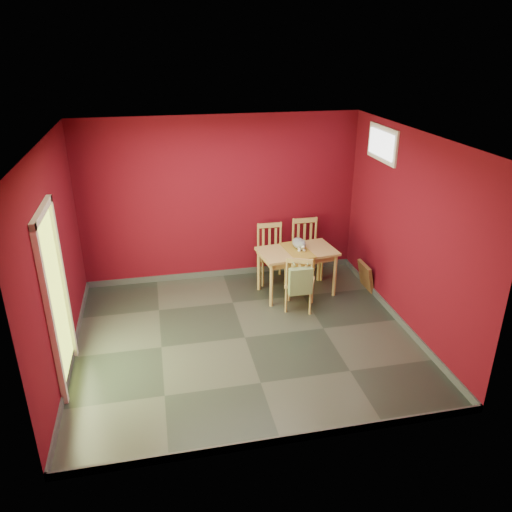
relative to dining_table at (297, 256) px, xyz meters
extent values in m
plane|color=#2D342D|center=(-1.05, -1.13, -0.64)|extent=(4.50, 4.50, 0.00)
plane|color=#590915|center=(-1.05, 0.87, 0.71)|extent=(4.50, 0.00, 4.50)
plane|color=#590915|center=(-1.05, -3.13, 0.71)|extent=(4.50, 0.00, 4.50)
plane|color=#590915|center=(-3.30, -1.13, 0.71)|extent=(0.00, 4.00, 4.00)
plane|color=#590915|center=(1.20, -1.13, 0.71)|extent=(0.00, 4.00, 4.00)
plane|color=white|center=(-1.05, -1.13, 2.06)|extent=(4.50, 4.50, 0.00)
cube|color=#3F4244|center=(-1.05, 0.86, -0.59)|extent=(4.50, 0.02, 0.10)
cube|color=#3F4244|center=(-1.05, -3.12, -0.59)|extent=(4.50, 0.02, 0.10)
cube|color=#3F4244|center=(-3.28, -1.13, -0.59)|extent=(0.03, 4.00, 0.10)
cube|color=#3F4244|center=(1.19, -1.13, -0.59)|extent=(0.03, 4.00, 0.10)
cube|color=#B7D838|center=(-3.28, -1.53, 0.38)|extent=(0.02, 0.85, 2.05)
cube|color=white|center=(-3.26, -1.99, 0.42)|extent=(0.06, 0.08, 2.13)
cube|color=white|center=(-3.26, -1.06, 0.42)|extent=(0.06, 0.08, 2.13)
cube|color=white|center=(-3.26, -1.53, 1.45)|extent=(0.06, 1.01, 0.08)
cube|color=white|center=(1.19, -0.13, 1.71)|extent=(0.03, 0.90, 0.50)
cube|color=white|center=(1.16, -0.13, 1.71)|extent=(0.02, 0.76, 0.36)
cube|color=silver|center=(0.55, 0.86, -0.34)|extent=(0.08, 0.02, 0.12)
cube|color=tan|center=(0.00, 0.00, 0.07)|extent=(1.25, 0.82, 0.04)
cube|color=tan|center=(0.00, 0.00, 0.00)|extent=(1.12, 0.69, 0.10)
cylinder|color=tan|center=(-0.49, -0.35, -0.30)|extent=(0.05, 0.05, 0.70)
cylinder|color=tan|center=(-0.56, 0.22, -0.30)|extent=(0.05, 0.05, 0.70)
cylinder|color=tan|center=(0.56, -0.22, -0.30)|extent=(0.05, 0.05, 0.70)
cylinder|color=tan|center=(0.49, 0.35, -0.30)|extent=(0.05, 0.05, 0.70)
cube|color=olive|center=(0.00, 0.00, 0.10)|extent=(0.43, 0.75, 0.01)
cube|color=olive|center=(0.00, -0.36, -0.09)|extent=(0.34, 0.05, 0.35)
cube|color=tan|center=(-0.28, 0.52, -0.19)|extent=(0.45, 0.45, 0.04)
cylinder|color=tan|center=(-0.47, 0.33, -0.43)|extent=(0.04, 0.04, 0.44)
cylinder|color=tan|center=(-0.46, 0.71, -0.43)|extent=(0.04, 0.04, 0.44)
cylinder|color=tan|center=(-0.09, 0.32, -0.43)|extent=(0.04, 0.04, 0.44)
cylinder|color=tan|center=(-0.08, 0.71, -0.43)|extent=(0.04, 0.04, 0.44)
cylinder|color=tan|center=(-0.46, 0.71, 0.07)|extent=(0.04, 0.04, 0.48)
cylinder|color=tan|center=(-0.08, 0.71, 0.07)|extent=(0.04, 0.04, 0.48)
cube|color=tan|center=(-0.27, 0.71, 0.27)|extent=(0.40, 0.04, 0.07)
cube|color=tan|center=(-0.38, 0.71, 0.03)|extent=(0.04, 0.02, 0.37)
cube|color=tan|center=(-0.27, 0.71, 0.03)|extent=(0.04, 0.02, 0.37)
cube|color=tan|center=(-0.17, 0.71, 0.03)|extent=(0.04, 0.02, 0.37)
cube|color=tan|center=(0.34, 0.52, -0.17)|extent=(0.47, 0.47, 0.04)
cylinder|color=tan|center=(0.14, 0.33, -0.42)|extent=(0.04, 0.04, 0.45)
cylinder|color=tan|center=(0.14, 0.72, -0.42)|extent=(0.04, 0.04, 0.45)
cylinder|color=tan|center=(0.54, 0.32, -0.42)|extent=(0.04, 0.04, 0.45)
cylinder|color=tan|center=(0.54, 0.72, -0.42)|extent=(0.04, 0.04, 0.45)
cylinder|color=tan|center=(0.14, 0.72, 0.10)|extent=(0.04, 0.04, 0.50)
cylinder|color=tan|center=(0.54, 0.72, 0.10)|extent=(0.04, 0.04, 0.50)
cube|color=tan|center=(0.34, 0.72, 0.31)|extent=(0.42, 0.04, 0.08)
cube|color=tan|center=(0.23, 0.72, 0.06)|extent=(0.04, 0.02, 0.39)
cube|color=tan|center=(0.34, 0.72, 0.06)|extent=(0.04, 0.02, 0.39)
cube|color=tan|center=(0.45, 0.72, 0.06)|extent=(0.04, 0.02, 0.39)
cube|color=tan|center=(-0.09, -0.48, -0.22)|extent=(0.54, 0.54, 0.04)
cylinder|color=tan|center=(0.14, -0.38, -0.44)|extent=(0.04, 0.04, 0.41)
cylinder|color=tan|center=(0.01, -0.71, -0.44)|extent=(0.04, 0.04, 0.41)
cylinder|color=tan|center=(-0.18, -0.25, -0.44)|extent=(0.04, 0.04, 0.41)
cylinder|color=tan|center=(-0.32, -0.57, -0.44)|extent=(0.04, 0.04, 0.41)
cylinder|color=tan|center=(0.01, -0.71, 0.02)|extent=(0.04, 0.04, 0.44)
cylinder|color=tan|center=(-0.32, -0.57, 0.02)|extent=(0.04, 0.04, 0.44)
cube|color=tan|center=(-0.16, -0.64, 0.21)|extent=(0.36, 0.17, 0.07)
cube|color=tan|center=(-0.06, -0.68, -0.02)|extent=(0.04, 0.03, 0.35)
cube|color=tan|center=(-0.16, -0.64, -0.02)|extent=(0.04, 0.03, 0.35)
cube|color=tan|center=(-0.25, -0.60, -0.02)|extent=(0.04, 0.03, 0.35)
cube|color=#718957|center=(-0.16, -0.72, -0.08)|extent=(0.34, 0.11, 0.40)
cylinder|color=#718957|center=(-0.25, -0.66, 0.19)|extent=(0.02, 0.17, 0.02)
cylinder|color=#718957|center=(-0.06, -0.66, 0.19)|extent=(0.02, 0.17, 0.02)
cube|color=brown|center=(1.14, -0.09, -0.42)|extent=(0.15, 0.44, 0.44)
cube|color=black|center=(1.14, -0.09, -0.42)|extent=(0.10, 0.31, 0.31)
camera|label=1|loc=(-2.10, -6.82, 3.10)|focal=35.00mm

